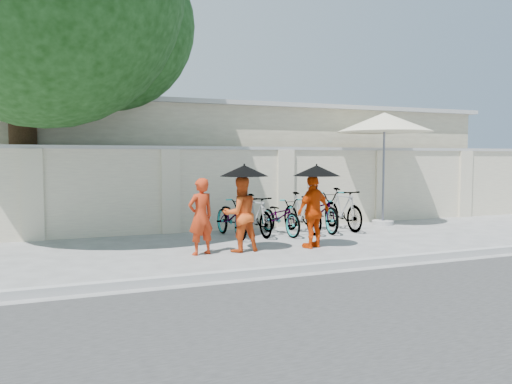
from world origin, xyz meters
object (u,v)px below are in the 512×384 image
object	(u,v)px
monk_left	(201,216)
monk_center	(240,214)
monk_right	(313,211)
patio_umbrella	(384,124)

from	to	relation	value
monk_left	monk_center	distance (m)	0.79
monk_left	monk_center	size ratio (longest dim) A/B	0.99
monk_center	monk_right	xyz separation A→B (m)	(1.49, -0.16, 0.01)
monk_right	monk_left	bearing A→B (deg)	-23.38
monk_center	patio_umbrella	size ratio (longest dim) A/B	0.48
monk_left	patio_umbrella	world-z (taller)	patio_umbrella
monk_left	patio_umbrella	xyz separation A→B (m)	(5.63, 2.20, 1.99)
monk_center	monk_right	world-z (taller)	monk_right
patio_umbrella	monk_center	bearing A→B (deg)	-155.77
patio_umbrella	monk_right	bearing A→B (deg)	-145.08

